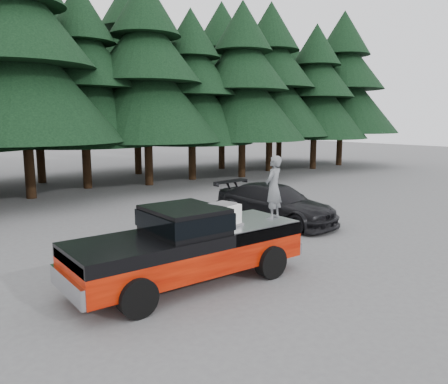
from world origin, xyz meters
TOP-DOWN VIEW (x-y plane):
  - ground at (0.00, 0.00)m, footprint 120.00×120.00m
  - pickup_truck at (-0.98, -0.30)m, footprint 6.00×2.04m
  - truck_cab at (-1.08, -0.30)m, footprint 1.66×1.90m
  - air_compressor at (-0.06, -0.47)m, footprint 0.90×0.80m
  - man_on_bed at (1.52, -0.64)m, footprint 0.73×0.60m
  - parked_car at (5.16, 3.02)m, footprint 2.80×5.40m
  - treeline at (0.42, 17.20)m, footprint 60.15×16.05m

SIDE VIEW (x-z plane):
  - ground at x=0.00m, z-range 0.00..0.00m
  - pickup_truck at x=-0.98m, z-range 0.00..1.33m
  - parked_car at x=5.16m, z-range 0.00..1.50m
  - air_compressor at x=-0.06m, z-range 1.33..1.86m
  - truck_cab at x=-1.08m, z-range 1.33..1.92m
  - man_on_bed at x=1.52m, z-range 1.33..3.04m
  - treeline at x=0.42m, z-range -1.03..16.47m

